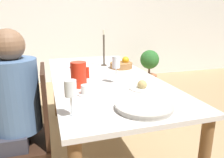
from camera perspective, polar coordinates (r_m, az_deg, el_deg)
ground_plane at (r=2.27m, az=-2.30°, el=-17.71°), size 20.00×20.00×0.00m
wall_back at (r=4.46m, az=-11.43°, el=16.04°), size 10.00×0.06×2.60m
dining_table at (r=1.99m, az=-2.51°, el=-1.80°), size 0.88×1.98×0.75m
chair_person_side at (r=1.60m, az=-20.90°, el=-13.22°), size 0.42×0.42×0.95m
person_seated at (r=1.53m, az=-25.05°, el=-6.60°), size 0.39×0.41×1.19m
red_pitcher at (r=1.65m, az=-8.72°, el=1.21°), size 0.14×0.12×0.19m
wine_glass_water at (r=1.70m, az=1.08°, el=4.04°), size 0.06×0.06×0.21m
wine_glass_juice at (r=1.13m, az=-10.77°, el=-2.99°), size 0.06×0.06×0.20m
teacup_near_person at (r=1.49m, az=-6.71°, el=-2.97°), size 0.12×0.12×0.07m
teacup_across at (r=2.02m, az=-8.61°, el=1.90°), size 0.12×0.12×0.07m
serving_tray at (r=1.27m, az=8.39°, el=-7.13°), size 0.33×0.33×0.03m
bread_plate at (r=1.60m, az=7.84°, el=-2.01°), size 0.18×0.18×0.07m
fruit_bowl at (r=2.27m, az=2.38°, el=3.87°), size 0.23×0.23×0.12m
candlestick_tall at (r=2.35m, az=-2.13°, el=7.15°), size 0.06×0.06×0.38m
potted_plant at (r=4.38m, az=9.75°, el=3.90°), size 0.37×0.37×0.65m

